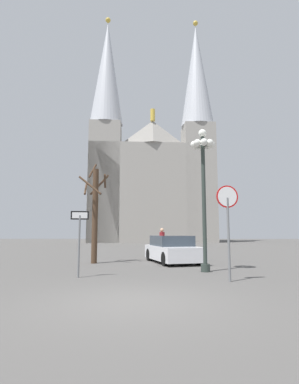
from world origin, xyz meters
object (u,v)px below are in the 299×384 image
(one_way_arrow_sign, at_px, (79,234))
(bare_tree, at_px, (95,211))
(street_lamp, at_px, (203,172))
(stop_sign, at_px, (228,214))
(parked_car_near_white, at_px, (172,250))
(cathedral, at_px, (151,170))
(pedestrian_walking, at_px, (162,240))

(one_way_arrow_sign, height_order, bare_tree, bare_tree)
(bare_tree, bearing_deg, street_lamp, -32.11)
(stop_sign, height_order, one_way_arrow_sign, stop_sign)
(stop_sign, distance_m, parked_car_near_white, 6.33)
(bare_tree, bearing_deg, cathedral, 85.55)
(street_lamp, xyz_separation_m, bare_tree, (-5.02, 3.15, -1.35))
(stop_sign, bearing_deg, bare_tree, 134.40)
(one_way_arrow_sign, height_order, street_lamp, street_lamp)
(street_lamp, bearing_deg, stop_sign, -80.79)
(cathedral, relative_size, pedestrian_walking, 19.93)
(street_lamp, distance_m, parked_car_near_white, 5.01)
(pedestrian_walking, bearing_deg, bare_tree, -134.34)
(street_lamp, relative_size, pedestrian_walking, 3.26)
(bare_tree, bearing_deg, stop_sign, -45.60)
(parked_car_near_white, bearing_deg, pedestrian_walking, 98.45)
(stop_sign, relative_size, parked_car_near_white, 0.69)
(stop_sign, xyz_separation_m, pedestrian_walking, (-1.93, 9.06, -1.04))
(stop_sign, bearing_deg, parked_car_near_white, 103.86)
(cathedral, relative_size, one_way_arrow_sign, 15.49)
(cathedral, distance_m, one_way_arrow_sign, 37.72)
(street_lamp, height_order, pedestrian_walking, street_lamp)
(cathedral, xyz_separation_m, stop_sign, (2.94, -37.18, -9.03))
(pedestrian_walking, bearing_deg, one_way_arrow_sign, -110.26)
(one_way_arrow_sign, bearing_deg, stop_sign, -8.92)
(parked_car_near_white, bearing_deg, street_lamp, -73.19)
(bare_tree, xyz_separation_m, pedestrian_walking, (3.47, 3.55, -1.52))
(cathedral, relative_size, parked_car_near_white, 7.98)
(stop_sign, height_order, pedestrian_walking, stop_sign)
(cathedral, distance_m, stop_sign, 38.38)
(cathedral, relative_size, street_lamp, 6.12)
(one_way_arrow_sign, relative_size, parked_car_near_white, 0.52)
(parked_car_near_white, bearing_deg, one_way_arrow_sign, -124.08)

